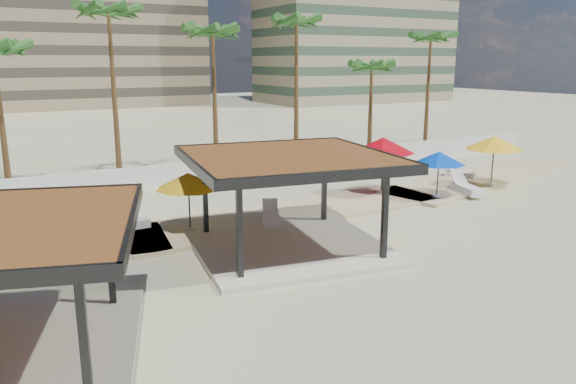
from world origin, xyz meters
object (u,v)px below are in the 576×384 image
Objects in this scene: pavilion_central at (288,193)px; lounger_a at (134,218)px; umbrella_c at (383,145)px; lounger_d at (466,188)px; lounger_c at (460,174)px; lounger_b at (271,218)px.

pavilion_central reaches higher than lounger_a.
umbrella_c is 1.42× the size of lounger_d.
lounger_c is at bearing 8.34° from umbrella_c.
umbrella_c is at bearing 76.80° from lounger_d.
lounger_b is at bearing -122.31° from lounger_a.
umbrella_c reaches higher than lounger_b.
lounger_b reaches higher than lounger_c.
lounger_b is at bearing 72.45° from lounger_c.
umbrella_c is at bearing 39.98° from pavilion_central.
umbrella_c is 13.02m from lounger_a.
lounger_d reaches higher than lounger_c.
lounger_d is at bearing 108.81° from lounger_c.
lounger_a is at bearing 136.01° from pavilion_central.
lounger_d is at bearing -102.70° from lounger_a.
pavilion_central is 3.49m from lounger_b.
lounger_a is at bearing 60.89° from lounger_c.
pavilion_central is at bearing 81.88° from lounger_c.
pavilion_central is 3.64× the size of lounger_b.
pavilion_central is at bearing -145.96° from lounger_a.
umbrella_c is 1.54× the size of lounger_a.
lounger_c is at bearing -92.16° from lounger_a.
lounger_a reaches higher than lounger_c.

